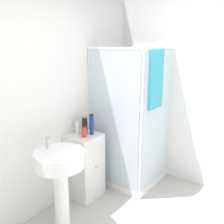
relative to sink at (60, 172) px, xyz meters
The scene contains 8 objects.
wall_back 0.74m from the sink, 79.08° to the left, with size 6.40×0.06×2.50m, color white.
shower_enclosure 1.30m from the sink, ahead, with size 0.82×0.85×1.86m.
vanity_cabinet 0.73m from the sink, 21.50° to the left, with size 0.39×0.38×0.82m.
sink is the anchor object (origin of this frame).
soap_dispenser 0.66m from the sink, 18.92° to the left, with size 0.07×0.07×0.16m.
shampoo_bottle_tall_black 0.79m from the sink, 22.31° to the left, with size 0.07×0.07×0.23m.
shampoo_bottle_blue 0.79m from the sink, 14.87° to the left, with size 0.05×0.05×0.26m.
lotion_bottle_white 0.75m from the sink, 28.50° to the left, with size 0.05×0.05×0.18m.
Camera 1 is at (-1.69, -0.57, 1.94)m, focal length 42.00 mm.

